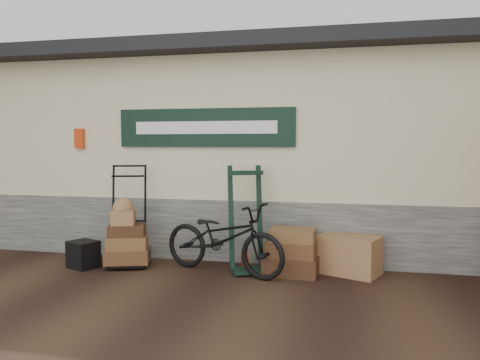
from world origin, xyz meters
name	(u,v)px	position (x,y,z in m)	size (l,w,h in m)	color
ground	(207,281)	(0.00, 0.00, 0.00)	(80.00, 80.00, 0.00)	black
station_building	(249,150)	(-0.01, 2.74, 1.61)	(14.40, 4.10, 3.20)	#4C4C47
porter_trolley	(128,214)	(-1.31, 0.54, 0.72)	(0.72, 0.54, 1.45)	black
green_barrow	(246,219)	(0.39, 0.56, 0.71)	(0.51, 0.43, 1.42)	black
suitcase_stack	(291,251)	(1.00, 0.53, 0.31)	(0.71, 0.44, 0.63)	#341A10
wicker_hamper	(349,255)	(1.74, 0.75, 0.25)	(0.78, 0.51, 0.51)	brown
black_trunk	(83,254)	(-1.86, 0.25, 0.19)	(0.37, 0.32, 0.37)	black
bicycle	(223,234)	(0.11, 0.39, 0.53)	(1.82, 0.63, 1.06)	black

